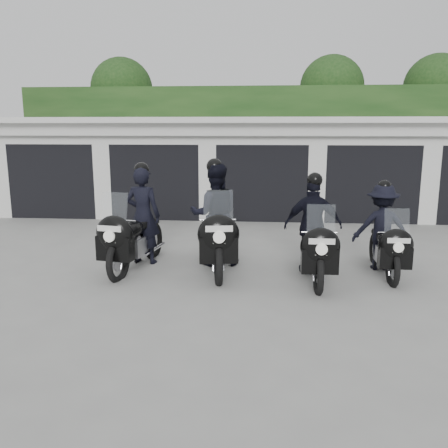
# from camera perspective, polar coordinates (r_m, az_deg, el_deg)

# --- Properties ---
(ground) EXTENTS (80.00, 80.00, 0.00)m
(ground) POSITION_cam_1_polar(r_m,az_deg,el_deg) (8.50, 4.20, -6.96)
(ground) COLOR gray
(ground) RESTS_ON ground
(garage_block) EXTENTS (16.40, 6.80, 2.96)m
(garage_block) POSITION_cam_1_polar(r_m,az_deg,el_deg) (16.17, 4.61, 7.07)
(garage_block) COLOR silver
(garage_block) RESTS_ON ground
(background_vegetation) EXTENTS (20.00, 3.90, 5.80)m
(background_vegetation) POSITION_cam_1_polar(r_m,az_deg,el_deg) (20.98, 5.76, 11.78)
(background_vegetation) COLOR #173513
(background_vegetation) RESTS_ON ground
(police_bike_a) EXTENTS (0.97, 2.38, 2.09)m
(police_bike_a) POSITION_cam_1_polar(r_m,az_deg,el_deg) (9.30, -10.51, -0.20)
(police_bike_a) COLOR black
(police_bike_a) RESTS_ON ground
(police_bike_b) EXTENTS (1.12, 2.49, 2.17)m
(police_bike_b) POSITION_cam_1_polar(r_m,az_deg,el_deg) (9.13, -1.06, 0.34)
(police_bike_b) COLOR black
(police_bike_b) RESTS_ON ground
(police_bike_c) EXTENTS (1.07, 2.24, 1.95)m
(police_bike_c) POSITION_cam_1_polar(r_m,az_deg,el_deg) (8.74, 10.77, -0.99)
(police_bike_c) COLOR black
(police_bike_c) RESTS_ON ground
(police_bike_d) EXTENTS (1.07, 2.05, 1.78)m
(police_bike_d) POSITION_cam_1_polar(r_m,az_deg,el_deg) (9.38, 18.62, -0.95)
(police_bike_d) COLOR black
(police_bike_d) RESTS_ON ground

